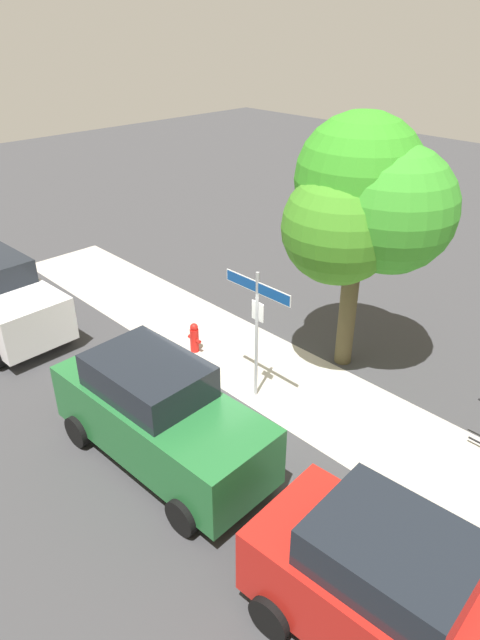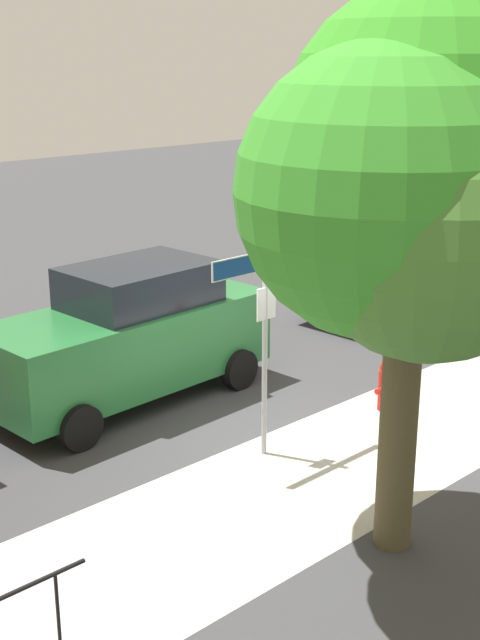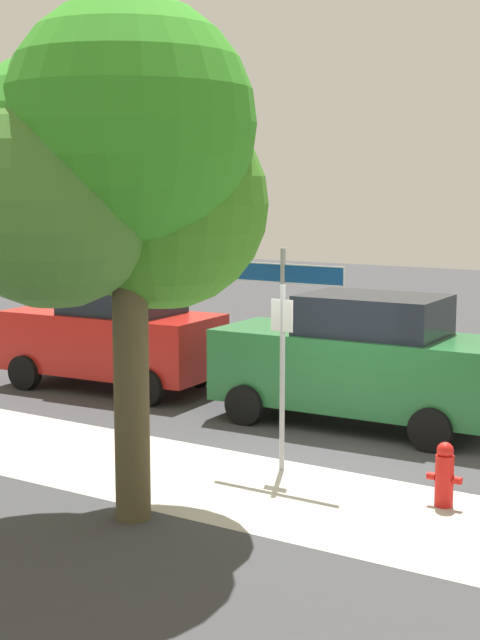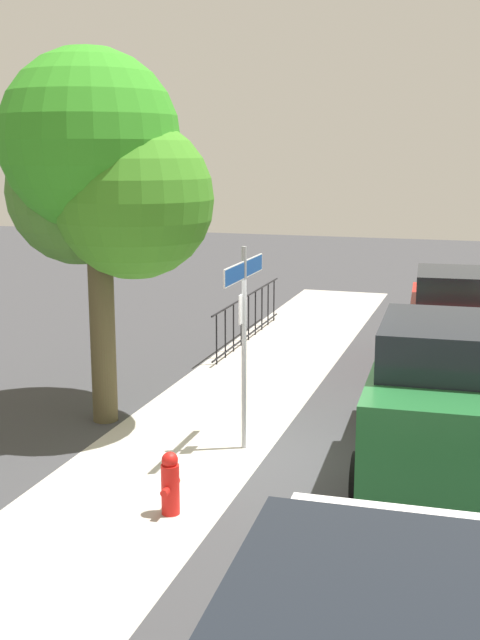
% 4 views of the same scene
% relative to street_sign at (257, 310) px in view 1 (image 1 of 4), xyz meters
% --- Properties ---
extents(ground_plane, '(60.00, 60.00, 0.00)m').
position_rel_street_sign_xyz_m(ground_plane, '(-0.37, -0.40, -2.12)').
color(ground_plane, '#38383A').
extents(sidewalk_strip, '(24.00, 2.60, 0.00)m').
position_rel_street_sign_xyz_m(sidewalk_strip, '(1.63, 0.90, -2.11)').
color(sidewalk_strip, '#ADA79C').
rests_on(sidewalk_strip, ground_plane).
extents(street_sign, '(1.77, 0.07, 2.96)m').
position_rel_street_sign_xyz_m(street_sign, '(0.00, 0.00, 0.00)').
color(street_sign, '#9EA0A5').
rests_on(street_sign, ground_plane).
extents(shade_tree, '(3.46, 3.59, 5.78)m').
position_rel_street_sign_xyz_m(shade_tree, '(0.78, 2.54, 1.80)').
color(shade_tree, '#4B4329').
rests_on(shade_tree, ground_plane).
extents(car_green, '(4.56, 2.09, 2.09)m').
position_rel_street_sign_xyz_m(car_green, '(0.17, -2.70, -1.08)').
color(car_green, '#216430').
rests_on(car_green, ground_plane).
extents(car_red, '(4.14, 2.21, 2.03)m').
position_rel_street_sign_xyz_m(car_red, '(5.19, -2.73, -1.11)').
color(car_red, '#B41B15').
rests_on(car_red, ground_plane).
extents(fire_hydrant, '(0.42, 0.22, 0.78)m').
position_rel_street_sign_xyz_m(fire_hydrant, '(-2.33, 0.20, -1.73)').
color(fire_hydrant, red).
rests_on(fire_hydrant, ground_plane).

